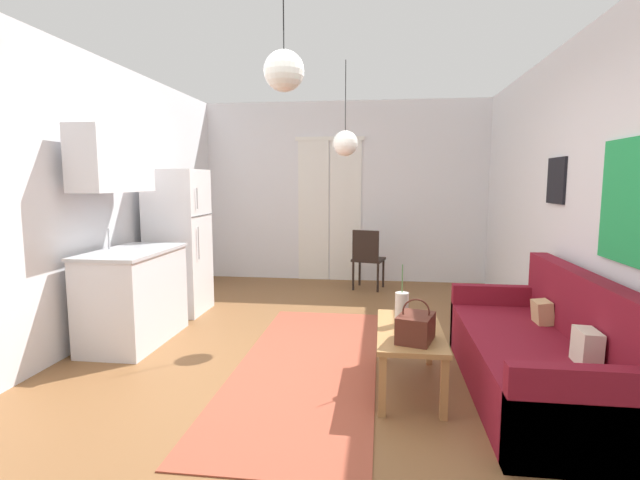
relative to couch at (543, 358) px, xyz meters
name	(u,v)px	position (x,y,z in m)	size (l,w,h in m)	color
ground_plane	(304,385)	(-1.76, 0.06, -0.33)	(4.94, 8.25, 0.10)	brown
wall_back	(343,193)	(-1.77, 3.93, 1.09)	(4.54, 0.13, 2.77)	silver
wall_right	(618,206)	(0.45, 0.06, 1.10)	(0.12, 7.85, 2.77)	silver
wall_left	(35,202)	(-3.98, 0.06, 1.10)	(0.12, 7.85, 2.77)	silver
area_rug	(307,365)	(-1.78, 0.33, -0.28)	(1.16, 3.16, 0.01)	#9E4733
couch	(543,358)	(0.00, 0.00, 0.00)	(0.84, 2.05, 0.91)	maroon
coffee_table	(410,337)	(-0.95, 0.02, 0.11)	(0.48, 1.04, 0.45)	#A87542
bamboo_vase	(402,308)	(-1.01, 0.13, 0.30)	(0.10, 0.10, 0.47)	beige
handbag	(416,327)	(-0.93, -0.25, 0.27)	(0.30, 0.35, 0.30)	#512319
refrigerator	(179,242)	(-3.54, 1.79, 0.56)	(0.62, 0.64, 1.69)	white
kitchen_counter	(129,265)	(-3.57, 0.72, 0.48)	(0.63, 1.13, 2.04)	silver
accent_chair	(367,256)	(-1.37, 3.24, 0.20)	(0.50, 0.48, 0.87)	black
pendant_lamp_near	(284,71)	(-1.81, -0.40, 1.97)	(0.26, 0.26, 0.64)	black
pendant_lamp_far	(345,143)	(-1.56, 1.46, 1.66)	(0.26, 0.26, 0.96)	black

